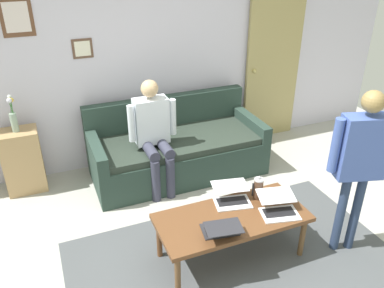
% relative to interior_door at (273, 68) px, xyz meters
% --- Properties ---
extents(ground_plane, '(7.68, 7.68, 0.00)m').
position_rel_interior_door_xyz_m(ground_plane, '(1.78, 2.11, -1.02)').
color(ground_plane, '#ABA9A0').
extents(area_rug, '(2.92, 1.72, 0.01)m').
position_rel_interior_door_xyz_m(area_rug, '(1.67, 2.17, -1.02)').
color(area_rug, '#484C4F').
rests_on(area_rug, ground_plane).
extents(back_wall, '(7.04, 0.11, 2.70)m').
position_rel_interior_door_xyz_m(back_wall, '(1.78, -0.09, 0.33)').
color(back_wall, silver).
rests_on(back_wall, ground_plane).
extents(interior_door, '(0.82, 0.09, 2.05)m').
position_rel_interior_door_xyz_m(interior_door, '(0.00, 0.00, 0.00)').
color(interior_door, tan).
rests_on(interior_door, ground_plane).
extents(couch, '(2.07, 0.92, 0.88)m').
position_rel_interior_door_xyz_m(couch, '(1.61, 0.48, -0.72)').
color(couch, '#273B32').
rests_on(couch, ground_plane).
extents(coffee_table, '(1.33, 0.60, 0.45)m').
position_rel_interior_door_xyz_m(coffee_table, '(1.67, 2.07, -0.62)').
color(coffee_table, brown).
rests_on(coffee_table, ground_plane).
extents(laptop_left, '(0.34, 0.34, 0.11)m').
position_rel_interior_door_xyz_m(laptop_left, '(1.86, 2.24, -0.53)').
color(laptop_left, '#28282D').
rests_on(laptop_left, coffee_table).
extents(laptop_center, '(0.39, 0.39, 0.13)m').
position_rel_interior_door_xyz_m(laptop_center, '(1.58, 1.87, -0.53)').
color(laptop_center, silver).
rests_on(laptop_center, coffee_table).
extents(laptop_right, '(0.39, 0.41, 0.14)m').
position_rel_interior_door_xyz_m(laptop_right, '(1.27, 2.17, -0.53)').
color(laptop_right, silver).
rests_on(laptop_right, coffee_table).
extents(french_press, '(0.11, 0.09, 0.24)m').
position_rel_interior_door_xyz_m(french_press, '(1.33, 1.92, -0.47)').
color(french_press, '#4C3323').
rests_on(french_press, coffee_table).
extents(side_shelf, '(0.42, 0.32, 0.74)m').
position_rel_interior_door_xyz_m(side_shelf, '(3.36, 0.19, -0.65)').
color(side_shelf, tan).
rests_on(side_shelf, ground_plane).
extents(flower_vase, '(0.08, 0.10, 0.41)m').
position_rel_interior_door_xyz_m(flower_vase, '(3.35, 0.19, -0.10)').
color(flower_vase, '#8DA592').
rests_on(flower_vase, side_shelf).
extents(person_standing, '(0.56, 0.28, 1.57)m').
position_rel_interior_door_xyz_m(person_standing, '(0.65, 2.37, -0.02)').
color(person_standing, navy).
rests_on(person_standing, ground_plane).
extents(person_seated, '(0.55, 0.51, 1.28)m').
position_rel_interior_door_xyz_m(person_seated, '(1.95, 0.70, -0.30)').
color(person_seated, '#363749').
rests_on(person_seated, ground_plane).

